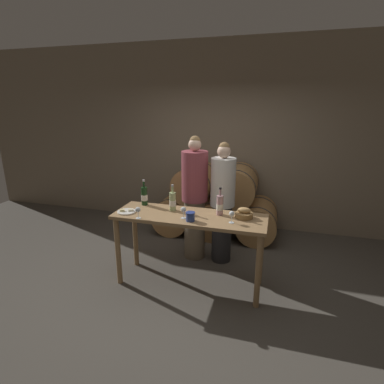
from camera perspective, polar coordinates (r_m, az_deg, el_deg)
The scene contains 15 objects.
ground_plane at distance 3.93m, azimuth -0.49°, elevation -16.88°, with size 10.00×10.00×0.00m, color #4C473F.
stone_wall_back at distance 5.38m, azimuth 5.97°, elevation 10.37°, with size 10.00×0.12×3.20m.
barrel_stack at distance 5.09m, azimuth 4.54°, elevation -2.20°, with size 2.05×0.84×1.20m.
tasting_table at distance 3.56m, azimuth -0.52°, elevation -6.45°, with size 1.80×0.59×0.91m.
person_left at distance 4.18m, azimuth 0.51°, elevation -1.24°, with size 0.36×0.36×1.76m.
person_right at distance 4.11m, azimuth 5.82°, elevation -2.10°, with size 0.33×0.33×1.69m.
wine_bottle_red at distance 3.88m, azimuth -9.06°, elevation -0.76°, with size 0.08×0.08×0.33m.
wine_bottle_white at distance 3.64m, azimuth -3.70°, elevation -1.79°, with size 0.08×0.08×0.33m.
wine_bottle_rose at distance 3.51m, azimuth 5.33°, elevation -2.51°, with size 0.08×0.08×0.33m.
blue_crock at distance 3.33m, azimuth -0.32°, elevation -4.61°, with size 0.11×0.11×0.10m.
bread_basket at distance 3.47m, azimuth 9.88°, elevation -4.13°, with size 0.20×0.20×0.12m.
cheese_plate at distance 3.69m, azimuth -12.35°, elevation -3.63°, with size 0.22×0.22×0.04m.
wine_glass_far_left at distance 3.44m, azimuth -10.25°, elevation -3.42°, with size 0.06×0.06×0.14m.
wine_glass_left at distance 3.39m, azimuth -1.66°, elevation -3.45°, with size 0.06×0.06×0.14m.
wine_glass_center at distance 3.29m, azimuth 7.58°, elevation -4.24°, with size 0.06×0.06×0.14m.
Camera 1 is at (0.93, -3.15, 2.15)m, focal length 28.00 mm.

